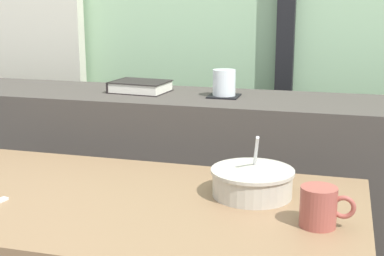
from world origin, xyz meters
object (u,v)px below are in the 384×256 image
at_px(breakfast_table, 126,250).
at_px(soup_bowl, 252,182).
at_px(juice_glass, 224,83).
at_px(coaster_square, 224,96).
at_px(ceramic_mug, 319,207).
at_px(closed_book, 140,86).

bearing_deg(breakfast_table, soup_bowl, 20.21).
bearing_deg(breakfast_table, juice_glass, 81.29).
relative_size(coaster_square, ceramic_mug, 0.88).
relative_size(breakfast_table, ceramic_mug, 9.82).
xyz_separation_m(breakfast_table, coaster_square, (0.10, 0.64, 0.27)).
bearing_deg(coaster_square, juice_glass, 0.00).
height_order(closed_book, soup_bowl, closed_book).
bearing_deg(coaster_square, closed_book, 177.01).
height_order(coaster_square, closed_book, closed_book).
relative_size(closed_book, ceramic_mug, 1.81).
distance_m(breakfast_table, closed_book, 0.74).
bearing_deg(breakfast_table, closed_book, 107.52).
relative_size(breakfast_table, soup_bowl, 5.58).
xyz_separation_m(coaster_square, soup_bowl, (0.19, -0.53, -0.11)).
xyz_separation_m(breakfast_table, juice_glass, (0.10, 0.64, 0.31)).
xyz_separation_m(breakfast_table, closed_book, (-0.21, 0.65, 0.29)).
xyz_separation_m(breakfast_table, ceramic_mug, (0.45, -0.04, 0.17)).
relative_size(coaster_square, closed_book, 0.49).
bearing_deg(ceramic_mug, soup_bowl, 138.81).
bearing_deg(soup_bowl, closed_book, 131.84).
relative_size(coaster_square, juice_glass, 1.17).
height_order(coaster_square, juice_glass, juice_glass).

